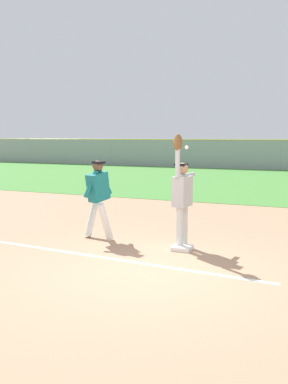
{
  "coord_description": "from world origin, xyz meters",
  "views": [
    {
      "loc": [
        2.58,
        -6.27,
        2.25
      ],
      "look_at": [
        -0.94,
        2.05,
        1.05
      ],
      "focal_mm": 39.78,
      "sensor_mm": 36.0,
      "label": 1
    }
  ],
  "objects_px": {
    "runner": "(98,194)",
    "baseball": "(187,147)",
    "parked_car_white": "(123,154)",
    "parked_car_blue": "(265,157)",
    "first_base": "(182,248)",
    "fielder": "(182,193)",
    "parked_car_silver": "(187,156)"
  },
  "relations": [
    {
      "from": "runner",
      "to": "baseball",
      "type": "height_order",
      "value": "baseball"
    },
    {
      "from": "runner",
      "to": "parked_car_blue",
      "type": "relative_size",
      "value": 0.38
    },
    {
      "from": "fielder",
      "to": "parked_car_blue",
      "type": "height_order",
      "value": "fielder"
    },
    {
      "from": "first_base",
      "to": "fielder",
      "type": "height_order",
      "value": "fielder"
    },
    {
      "from": "fielder",
      "to": "parked_car_silver",
      "type": "bearing_deg",
      "value": -65.1
    },
    {
      "from": "first_base",
      "to": "parked_car_blue",
      "type": "bearing_deg",
      "value": 93.48
    },
    {
      "from": "first_base",
      "to": "baseball",
      "type": "relative_size",
      "value": 5.14
    },
    {
      "from": "first_base",
      "to": "runner",
      "type": "distance_m",
      "value": 2.19
    },
    {
      "from": "parked_car_silver",
      "to": "runner",
      "type": "bearing_deg",
      "value": -73.93
    },
    {
      "from": "parked_car_silver",
      "to": "parked_car_blue",
      "type": "xyz_separation_m",
      "value": [
        6.03,
        0.1,
        0.0
      ]
    },
    {
      "from": "runner",
      "to": "parked_car_blue",
      "type": "distance_m",
      "value": 24.69
    },
    {
      "from": "parked_car_white",
      "to": "parked_car_silver",
      "type": "bearing_deg",
      "value": -8.82
    },
    {
      "from": "first_base",
      "to": "runner",
      "type": "relative_size",
      "value": 0.22
    },
    {
      "from": "parked_car_silver",
      "to": "parked_car_white",
      "type": "bearing_deg",
      "value": -179.19
    },
    {
      "from": "parked_car_white",
      "to": "parked_car_silver",
      "type": "relative_size",
      "value": 1.02
    },
    {
      "from": "first_base",
      "to": "parked_car_silver",
      "type": "bearing_deg",
      "value": 106.94
    },
    {
      "from": "baseball",
      "to": "parked_car_white",
      "type": "bearing_deg",
      "value": 118.08
    },
    {
      "from": "fielder",
      "to": "parked_car_white",
      "type": "relative_size",
      "value": 0.5
    },
    {
      "from": "first_base",
      "to": "parked_car_silver",
      "type": "xyz_separation_m",
      "value": [
        -7.54,
        24.74,
        0.63
      ]
    },
    {
      "from": "fielder",
      "to": "baseball",
      "type": "height_order",
      "value": "fielder"
    },
    {
      "from": "parked_car_white",
      "to": "parked_car_blue",
      "type": "distance_m",
      "value": 11.79
    },
    {
      "from": "baseball",
      "to": "parked_car_blue",
      "type": "distance_m",
      "value": 25.06
    },
    {
      "from": "fielder",
      "to": "parked_car_white",
      "type": "height_order",
      "value": "fielder"
    },
    {
      "from": "runner",
      "to": "parked_car_white",
      "type": "height_order",
      "value": "runner"
    },
    {
      "from": "runner",
      "to": "parked_car_blue",
      "type": "height_order",
      "value": "runner"
    },
    {
      "from": "first_base",
      "to": "parked_car_blue",
      "type": "relative_size",
      "value": 0.08
    },
    {
      "from": "fielder",
      "to": "parked_car_silver",
      "type": "distance_m",
      "value": 25.72
    },
    {
      "from": "parked_car_blue",
      "to": "baseball",
      "type": "bearing_deg",
      "value": -90.33
    },
    {
      "from": "fielder",
      "to": "parked_car_blue",
      "type": "distance_m",
      "value": 24.75
    },
    {
      "from": "parked_car_white",
      "to": "runner",
      "type": "bearing_deg",
      "value": -71.8
    },
    {
      "from": "runner",
      "to": "parked_car_blue",
      "type": "bearing_deg",
      "value": 104.38
    },
    {
      "from": "first_base",
      "to": "parked_car_blue",
      "type": "xyz_separation_m",
      "value": [
        -1.51,
        24.84,
        0.63
      ]
    }
  ]
}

